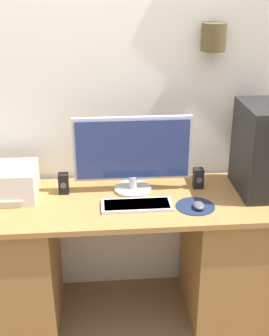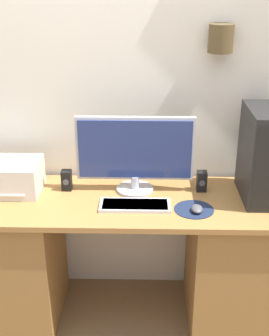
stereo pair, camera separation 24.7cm
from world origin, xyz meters
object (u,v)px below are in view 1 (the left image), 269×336
mouse (199,206)px  computer_tower (259,150)px  monitor (133,152)px  speaker_left (64,183)px  keyboard (137,205)px  speaker_right (198,178)px  printer (0,183)px

mouse → computer_tower: size_ratio=0.17×
monitor → speaker_left: 0.42m
keyboard → speaker_right: size_ratio=3.21×
speaker_left → monitor: bearing=0.6°
mouse → speaker_right: bearing=79.0°
mouse → printer: (-1.05, 0.23, 0.07)m
keyboard → mouse: 0.32m
printer → speaker_right: printer is taller
printer → speaker_left: bearing=3.9°
mouse → computer_tower: (0.36, 0.18, 0.23)m
monitor → speaker_right: (0.38, 0.00, -0.17)m
mouse → speaker_left: speaker_left is taller
monitor → printer: (-0.73, -0.03, -0.14)m
mouse → speaker_left: (-0.71, 0.25, 0.04)m
monitor → keyboard: monitor is taller
computer_tower → speaker_right: computer_tower is taller
printer → speaker_left: printer is taller
computer_tower → speaker_right: (-0.31, 0.07, -0.19)m
printer → speaker_left: (0.34, 0.02, -0.03)m
keyboard → speaker_right: (0.37, 0.20, 0.05)m
mouse → speaker_right: (0.05, 0.26, 0.04)m
speaker_left → speaker_right: (0.76, 0.01, 0.00)m
keyboard → printer: bearing=166.5°
keyboard → computer_tower: computer_tower is taller
keyboard → computer_tower: 0.73m
computer_tower → speaker_left: bearing=176.5°
mouse → printer: 1.08m
monitor → printer: bearing=-177.8°
keyboard → mouse: size_ratio=4.35×
monitor → mouse: 0.46m
monitor → speaker_left: bearing=-179.4°
monitor → mouse: monitor is taller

